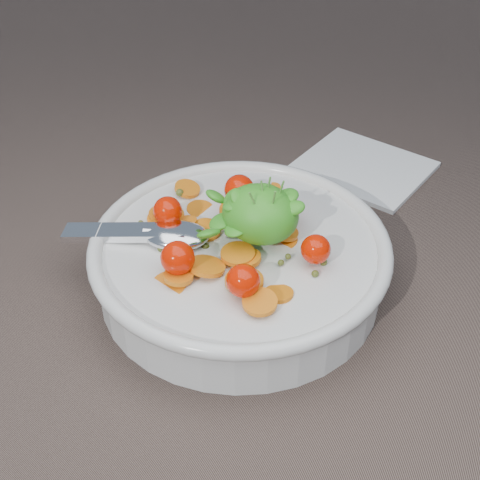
% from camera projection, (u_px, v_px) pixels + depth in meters
% --- Properties ---
extents(ground, '(6.00, 6.00, 0.00)m').
position_uv_depth(ground, '(263.00, 290.00, 0.61)').
color(ground, brown).
rests_on(ground, ground).
extents(bowl, '(0.29, 0.27, 0.11)m').
position_uv_depth(bowl, '(240.00, 259.00, 0.60)').
color(bowl, silver).
rests_on(bowl, ground).
extents(napkin, '(0.16, 0.15, 0.01)m').
position_uv_depth(napkin, '(363.00, 167.00, 0.77)').
color(napkin, white).
rests_on(napkin, ground).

